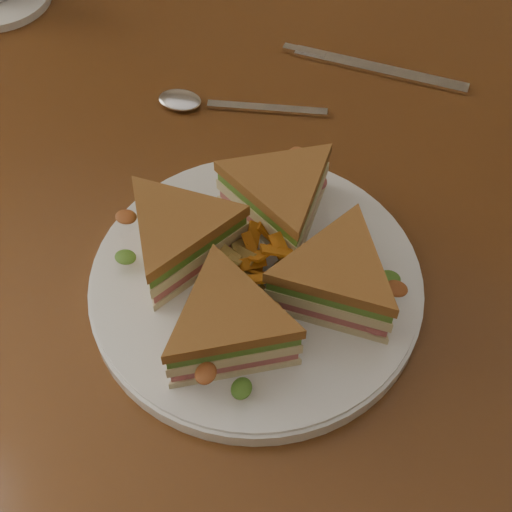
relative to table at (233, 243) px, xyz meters
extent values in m
plane|color=brown|center=(0.00, 0.00, -0.65)|extent=(6.00, 6.00, 0.00)
cube|color=#3E200E|center=(0.00, 0.00, 0.08)|extent=(1.20, 0.80, 0.04)
cylinder|color=#382011|center=(-0.54, 0.34, -0.30)|extent=(0.06, 0.06, 0.71)
cylinder|color=white|center=(0.06, -0.12, 0.11)|extent=(0.29, 0.29, 0.02)
cube|color=silver|center=(0.01, 0.11, 0.10)|extent=(0.13, 0.03, 0.00)
ellipsoid|color=silver|center=(-0.09, 0.10, 0.10)|extent=(0.05, 0.03, 0.01)
cube|color=silver|center=(0.11, 0.21, 0.10)|extent=(0.20, 0.03, 0.00)
cube|color=silver|center=(0.02, 0.21, 0.10)|extent=(0.05, 0.01, 0.00)
camera|label=1|loc=(0.15, -0.45, 0.63)|focal=50.00mm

